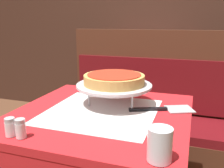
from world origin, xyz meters
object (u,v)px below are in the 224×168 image
dining_table_rear (145,70)px  booth_bench (165,135)px  water_glass_near (160,144)px  pepper_shaker (21,128)px  pizza_pan_stand (114,86)px  dining_table_front (102,134)px  salt_shaker (10,127)px  pizza_server (164,109)px  condiment_caddy (152,56)px  deep_dish_pizza (114,79)px

dining_table_rear → booth_bench: booth_bench is taller
water_glass_near → pepper_shaker: water_glass_near is taller
booth_bench → pizza_pan_stand: bearing=-103.5°
dining_table_front → salt_shaker: salt_shaker is taller
booth_bench → pepper_shaker: size_ratio=23.60×
salt_shaker → pizza_server: bearing=42.4°
water_glass_near → salt_shaker: (-0.50, -0.01, -0.02)m
salt_shaker → pepper_shaker: size_ratio=0.97×
salt_shaker → condiment_caddy: (0.16, 1.80, 0.01)m
water_glass_near → salt_shaker: water_glass_near is taller
pizza_pan_stand → water_glass_near: bearing=-57.1°
dining_table_front → pizza_pan_stand: 0.22m
dining_table_rear → pizza_pan_stand: (0.12, -1.36, 0.19)m
salt_shaker → condiment_caddy: bearing=84.8°
booth_bench → pizza_pan_stand: (-0.17, -0.70, 0.54)m
condiment_caddy → salt_shaker: bearing=-95.2°
booth_bench → condiment_caddy: size_ratio=8.50×
pepper_shaker → dining_table_rear: bearing=87.9°
salt_shaker → dining_table_front: bearing=57.2°
water_glass_near → pepper_shaker: size_ratio=1.47×
dining_table_rear → deep_dish_pizza: (0.12, -1.36, 0.22)m
booth_bench → salt_shaker: size_ratio=24.32×
dining_table_rear → condiment_caddy: condiment_caddy is taller
pizza_server → deep_dish_pizza: bearing=179.3°
condiment_caddy → water_glass_near: bearing=-79.5°
dining_table_rear → booth_bench: (0.29, -0.65, -0.35)m
dining_table_front → booth_bench: size_ratio=0.50×
dining_table_rear → salt_shaker: bearing=-93.5°
deep_dish_pizza → condiment_caddy: condiment_caddy is taller
salt_shaker → pepper_shaker: pepper_shaker is taller
deep_dish_pizza → salt_shaker: 0.49m
water_glass_near → pepper_shaker: (-0.45, -0.01, -0.02)m
deep_dish_pizza → salt_shaker: (-0.23, -0.42, -0.09)m
pizza_server → pepper_shaker: pepper_shaker is taller
dining_table_front → pepper_shaker: (-0.16, -0.32, 0.14)m
pizza_pan_stand → pepper_shaker: 0.46m
dining_table_rear → condiment_caddy: size_ratio=4.25×
deep_dish_pizza → pepper_shaker: bearing=-113.8°
pizza_pan_stand → deep_dish_pizza: 0.03m
dining_table_front → pizza_server: bearing=21.8°
dining_table_rear → salt_shaker: size_ratio=12.16×
water_glass_near → condiment_caddy: bearing=100.5°
deep_dish_pizza → water_glass_near: bearing=-57.1°
deep_dish_pizza → condiment_caddy: size_ratio=1.52×
dining_table_rear → condiment_caddy: (0.05, 0.02, 0.15)m
dining_table_front → condiment_caddy: size_ratio=4.26×
booth_bench → deep_dish_pizza: (-0.17, -0.70, 0.57)m
pepper_shaker → pizza_pan_stand: bearing=66.2°
booth_bench → dining_table_front: bearing=-103.4°
pepper_shaker → condiment_caddy: condiment_caddy is taller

